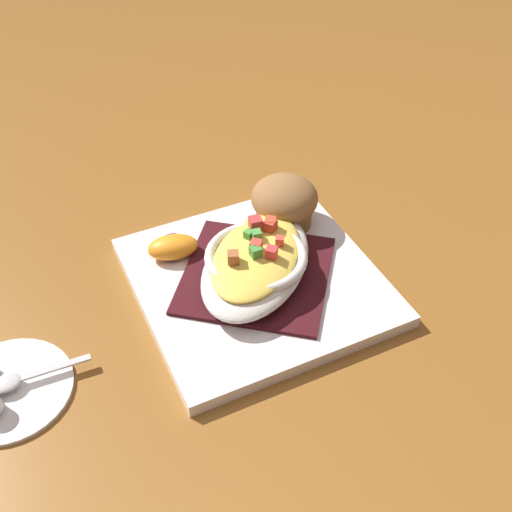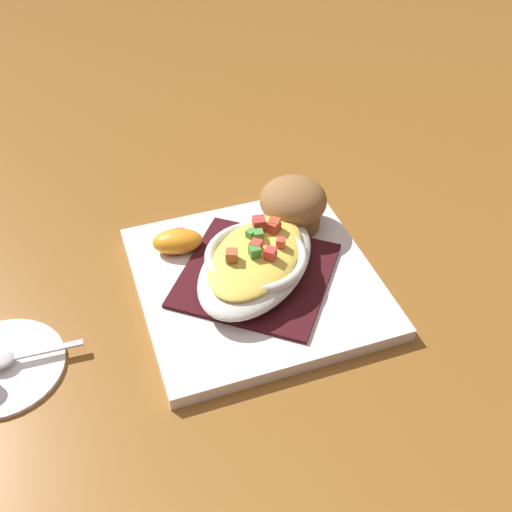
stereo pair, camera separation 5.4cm
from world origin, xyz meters
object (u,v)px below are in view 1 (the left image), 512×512
Objects in this scene: muffin at (284,202)px; spoon at (15,380)px; square_plate at (256,281)px; creamer_saucer at (8,388)px; gratin_dish at (256,260)px; orange_garnish at (173,247)px.

spoon is at bearing -175.52° from muffin.
muffin is (0.08, 0.05, 0.04)m from square_plate.
muffin is 0.36m from creamer_saucer.
gratin_dish reaches higher than square_plate.
spoon is (-0.26, 0.03, 0.00)m from square_plate.
square_plate is at bearing -6.18° from creamer_saucer.
gratin_dish reaches higher than spoon.
spoon is at bearing 174.06° from square_plate.
muffin reaches higher than gratin_dish.
muffin is at bearing 4.06° from creamer_saucer.
square_plate is 2.09× the size of creamer_saucer.
spoon reaches higher than square_plate.
creamer_saucer is (-0.22, -0.06, -0.02)m from orange_garnish.
square_plate is 0.27m from spoon.
gratin_dish is (0.00, 0.00, 0.03)m from square_plate.
orange_garnish is at bearing 14.28° from creamer_saucer.
gratin_dish is at bearing 37.52° from square_plate.
creamer_saucer is at bearing 173.82° from square_plate.
square_plate is 2.67× the size of spoon.
gratin_dish is at bearing -6.15° from creamer_saucer.
square_plate is 3.24× the size of muffin.
spoon is (0.01, -0.00, 0.01)m from creamer_saucer.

